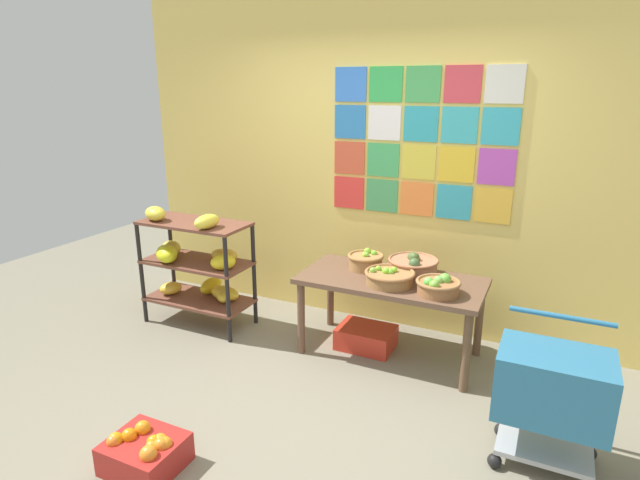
% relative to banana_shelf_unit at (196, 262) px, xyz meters
% --- Properties ---
extents(ground, '(9.21, 9.21, 0.00)m').
position_rel_banana_shelf_unit_xyz_m(ground, '(1.42, -0.86, -0.57)').
color(ground, slate).
extents(back_wall_with_art, '(4.70, 0.07, 2.90)m').
position_rel_banana_shelf_unit_xyz_m(back_wall_with_art, '(1.43, 0.77, 0.88)').
color(back_wall_with_art, '#E7C762').
rests_on(back_wall_with_art, ground).
extents(banana_shelf_unit, '(0.96, 0.58, 1.07)m').
position_rel_banana_shelf_unit_xyz_m(banana_shelf_unit, '(0.00, 0.00, 0.00)').
color(banana_shelf_unit, black).
rests_on(banana_shelf_unit, ground).
extents(display_table, '(1.40, 0.69, 0.64)m').
position_rel_banana_shelf_unit_xyz_m(display_table, '(1.73, 0.18, -0.01)').
color(display_table, brown).
rests_on(display_table, ground).
extents(fruit_basket_left, '(0.39, 0.39, 0.17)m').
position_rel_banana_shelf_unit_xyz_m(fruit_basket_left, '(1.84, 0.37, 0.14)').
color(fruit_basket_left, '#A26D4D').
rests_on(fruit_basket_left, display_table).
extents(fruit_basket_centre, '(0.29, 0.29, 0.15)m').
position_rel_banana_shelf_unit_xyz_m(fruit_basket_centre, '(1.47, 0.30, 0.14)').
color(fruit_basket_centre, '#A17242').
rests_on(fruit_basket_centre, display_table).
extents(fruit_basket_back_left, '(0.38, 0.38, 0.13)m').
position_rel_banana_shelf_unit_xyz_m(fruit_basket_back_left, '(1.75, 0.07, 0.13)').
color(fruit_basket_back_left, olive).
rests_on(fruit_basket_back_left, display_table).
extents(fruit_basket_right, '(0.32, 0.32, 0.15)m').
position_rel_banana_shelf_unit_xyz_m(fruit_basket_right, '(2.12, 0.03, 0.13)').
color(fruit_basket_right, '#976139').
rests_on(fruit_basket_right, display_table).
extents(produce_crate_under_table, '(0.45, 0.33, 0.18)m').
position_rel_banana_shelf_unit_xyz_m(produce_crate_under_table, '(1.53, 0.20, -0.49)').
color(produce_crate_under_table, red).
rests_on(produce_crate_under_table, ground).
extents(orange_crate_foreground, '(0.40, 0.36, 0.24)m').
position_rel_banana_shelf_unit_xyz_m(orange_crate_foreground, '(0.90, -1.64, -0.47)').
color(orange_crate_foreground, '#AA231F').
rests_on(orange_crate_foreground, ground).
extents(shopping_cart, '(0.59, 0.44, 0.83)m').
position_rel_banana_shelf_unit_xyz_m(shopping_cart, '(2.91, -0.65, -0.10)').
color(shopping_cart, black).
rests_on(shopping_cart, ground).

